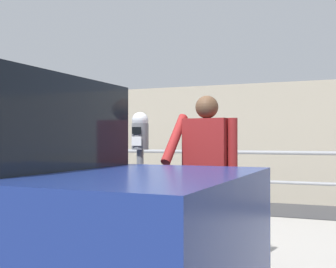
% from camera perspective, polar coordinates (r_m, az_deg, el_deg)
% --- Properties ---
extents(sidewalk_curb, '(36.00, 3.30, 0.12)m').
position_cam_1_polar(sidewalk_curb, '(5.90, -0.36, -13.12)').
color(sidewalk_curb, '#ADA8A0').
rests_on(sidewalk_curb, ground).
extents(parking_meter, '(0.17, 0.18, 1.48)m').
position_cam_1_polar(parking_meter, '(4.39, -3.64, -2.50)').
color(parking_meter, slate).
rests_on(parking_meter, sidewalk_curb).
extents(pedestrian_at_meter, '(0.63, 0.50, 1.62)m').
position_cam_1_polar(pedestrian_at_meter, '(4.15, 5.03, -4.70)').
color(pedestrian_at_meter, slate).
rests_on(pedestrian_at_meter, sidewalk_curb).
extents(background_railing, '(24.06, 0.06, 1.03)m').
position_cam_1_polar(background_railing, '(7.21, 4.41, -4.34)').
color(background_railing, gray).
rests_on(background_railing, sidewalk_curb).
extents(backdrop_wall, '(32.00, 0.50, 2.53)m').
position_cam_1_polar(backdrop_wall, '(9.86, 9.43, -1.07)').
color(backdrop_wall, '#ADA38E').
rests_on(backdrop_wall, ground).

